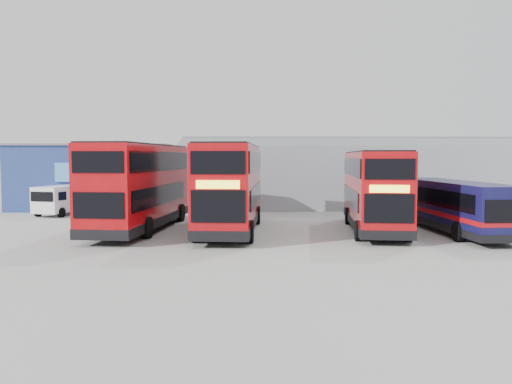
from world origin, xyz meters
name	(u,v)px	position (x,y,z in m)	size (l,w,h in m)	color
ground_plane	(289,244)	(0.00, 0.00, 0.00)	(120.00, 120.00, 0.00)	gray
office_block	(98,176)	(-14.00, 17.99, 2.58)	(12.30, 8.32, 5.12)	navy
maintenance_shed	(358,174)	(8.00, 20.00, 2.60)	(30.50, 12.00, 5.89)	#8E939B
double_decker_left	(140,188)	(-7.93, 4.80, 2.41)	(4.22, 11.68, 4.84)	#AA090F
double_decker_centre	(231,188)	(-2.81, 4.28, 2.39)	(3.69, 11.56, 4.81)	#AA090F
double_decker_right	(374,191)	(5.14, 4.12, 2.21)	(3.89, 10.72, 4.44)	#AA090F
single_decker_blue	(454,207)	(9.33, 3.26, 1.39)	(2.74, 10.41, 2.80)	#0E123E
panel_van	(64,198)	(-14.98, 12.67, 1.16)	(3.09, 5.09, 2.08)	white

